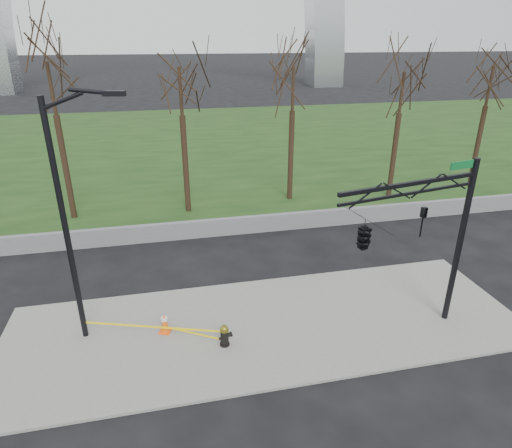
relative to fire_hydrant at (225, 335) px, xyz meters
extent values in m
plane|color=black|center=(1.63, 0.77, -0.47)|extent=(500.00, 500.00, 0.00)
cube|color=slate|center=(1.63, 0.77, -0.42)|extent=(18.00, 6.00, 0.10)
cube|color=#183413|center=(1.63, 30.77, -0.44)|extent=(120.00, 40.00, 0.06)
cube|color=#59595B|center=(1.63, 8.77, -0.02)|extent=(60.00, 0.30, 0.90)
cylinder|color=black|center=(-0.01, 0.00, -0.34)|extent=(0.33, 0.33, 0.06)
cylinder|color=black|center=(-0.01, 0.00, -0.08)|extent=(0.25, 0.25, 0.58)
cylinder|color=black|center=(0.18, 0.06, -0.03)|extent=(0.23, 0.21, 0.15)
cylinder|color=black|center=(-0.15, -0.05, -0.06)|extent=(0.12, 0.12, 0.10)
cylinder|color=olive|center=(-0.01, 0.00, 0.22)|extent=(0.29, 0.29, 0.06)
ellipsoid|color=olive|center=(-0.01, 0.00, 0.28)|extent=(0.27, 0.27, 0.20)
cylinder|color=olive|center=(-0.01, 0.00, 0.40)|extent=(0.06, 0.06, 0.08)
cube|color=#FF560D|center=(-1.91, 1.13, -0.35)|extent=(0.49, 0.49, 0.04)
cone|color=#FF560D|center=(-1.91, 1.13, 0.02)|extent=(0.30, 0.30, 0.70)
cylinder|color=white|center=(-1.91, 1.13, 0.15)|extent=(0.22, 0.22, 0.11)
cylinder|color=black|center=(-4.56, 1.51, 3.53)|extent=(0.18, 0.18, 8.00)
cylinder|color=black|center=(-4.03, 1.39, 7.38)|extent=(1.26, 0.40, 0.56)
cylinder|color=black|center=(-3.20, 1.20, 7.63)|extent=(1.20, 0.39, 0.22)
cube|color=black|center=(-2.61, 1.07, 7.58)|extent=(0.63, 0.35, 0.14)
cylinder|color=black|center=(7.99, -0.19, 2.53)|extent=(0.20, 0.20, 6.00)
cube|color=black|center=(5.54, -0.67, 5.03)|extent=(4.93, 1.07, 0.12)
cube|color=black|center=(5.54, -0.67, 4.73)|extent=(4.92, 1.03, 0.08)
cube|color=#0C5926|center=(7.40, -0.31, 5.38)|extent=(0.89, 0.21, 0.25)
imported|color=black|center=(6.22, -0.54, 3.68)|extent=(0.20, 0.23, 1.00)
imported|color=black|center=(4.06, -0.96, 3.68)|extent=(0.99, 2.54, 1.00)
cube|color=yellow|center=(-2.29, 0.76, 0.16)|extent=(4.55, 1.52, 0.08)
cube|color=yellow|center=(-0.96, 0.56, -0.18)|extent=(1.90, 1.14, 0.08)
camera|label=1|loc=(-1.48, -11.54, 9.01)|focal=30.56mm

